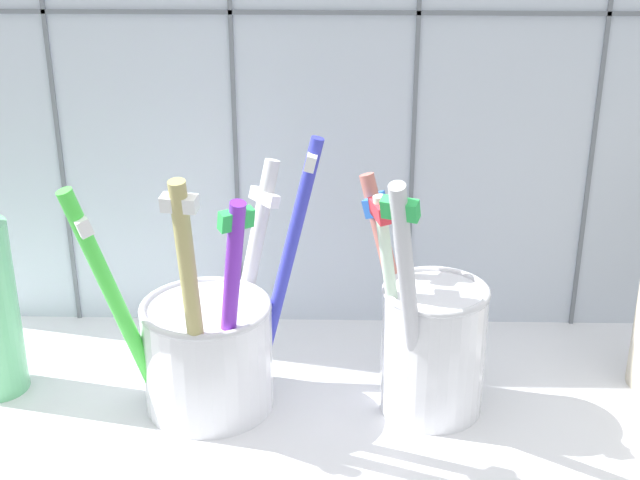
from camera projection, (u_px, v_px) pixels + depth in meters
The scene contains 4 objects.
counter_slab at pixel (320, 410), 60.31cm from camera, with size 64.00×22.00×2.00cm, color silver.
tile_wall_back at pixel (324, 55), 62.88cm from camera, with size 64.00×2.20×45.00cm.
toothbrush_cup_left at pixel (209, 345), 57.45cm from camera, with size 15.13×11.51×18.16cm.
toothbrush_cup_right at pixel (430, 341), 56.98cm from camera, with size 8.43×10.98×17.84cm.
Camera 1 is at (1.23, -50.92, 35.27)cm, focal length 50.31 mm.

